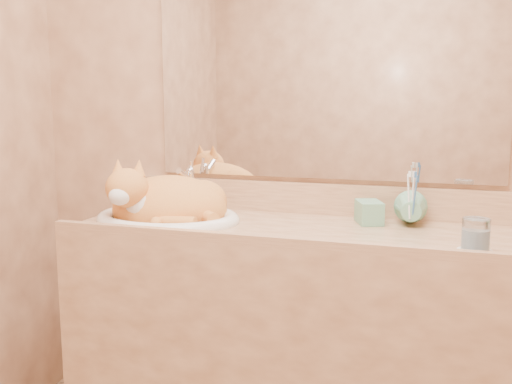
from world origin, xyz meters
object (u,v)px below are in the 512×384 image
(cat, at_px, (164,200))
(toothbrush_cup, at_px, (411,213))
(sink_basin, at_px, (167,199))
(vanity_counter, at_px, (304,347))
(soap_dispenser, at_px, (374,201))
(water_glass, at_px, (476,234))

(cat, distance_m, toothbrush_cup, 0.87)
(sink_basin, xyz_separation_m, cat, (-0.02, 0.01, -0.01))
(vanity_counter, height_order, sink_basin, sink_basin)
(soap_dispenser, height_order, water_glass, soap_dispenser)
(cat, relative_size, soap_dispenser, 2.39)
(toothbrush_cup, height_order, water_glass, toothbrush_cup)
(vanity_counter, distance_m, cat, 0.72)
(sink_basin, bearing_deg, toothbrush_cup, 16.53)
(water_glass, bearing_deg, vanity_counter, 162.50)
(vanity_counter, relative_size, water_glass, 17.60)
(vanity_counter, xyz_separation_m, cat, (-0.53, -0.01, 0.50))
(sink_basin, bearing_deg, vanity_counter, 10.47)
(sink_basin, bearing_deg, cat, 155.22)
(soap_dispenser, height_order, toothbrush_cup, soap_dispenser)
(soap_dispenser, distance_m, toothbrush_cup, 0.13)
(soap_dispenser, bearing_deg, water_glass, -60.63)
(vanity_counter, bearing_deg, toothbrush_cup, 17.02)
(water_glass, bearing_deg, toothbrush_cup, 124.93)
(sink_basin, distance_m, toothbrush_cup, 0.86)
(sink_basin, xyz_separation_m, soap_dispenser, (0.72, 0.12, 0.01))
(sink_basin, height_order, toothbrush_cup, sink_basin)
(water_glass, bearing_deg, sink_basin, 171.96)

